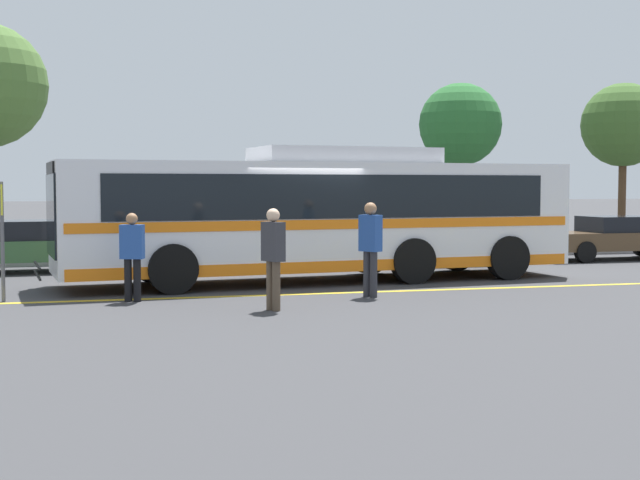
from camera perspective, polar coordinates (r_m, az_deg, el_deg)
name	(u,v)px	position (r m, az deg, el deg)	size (l,w,h in m)	color
ground_plane	(296,283)	(19.49, -1.53, -2.79)	(220.00, 220.00, 0.00)	#38383A
lane_strip_0	(348,293)	(17.78, 1.77, -3.39)	(0.20, 31.45, 0.01)	gold
curb_strip	(271,259)	(25.24, -3.13, -1.19)	(39.45, 0.36, 0.15)	#99999E
transit_bus	(321,214)	(19.79, 0.05, 1.70)	(11.93, 3.72, 2.98)	silver
parked_car_1	(30,246)	(23.13, -18.07, -0.34)	(4.38, 2.12, 1.28)	#335B33
parked_car_2	(239,242)	(23.21, -5.22, -0.10)	(4.09, 2.12, 1.36)	silver
parked_car_3	(419,239)	(24.24, 6.34, 0.06)	(4.39, 2.01, 1.36)	#335B33
parked_car_4	(616,237)	(27.17, 18.42, 0.19)	(4.89, 1.91, 1.25)	#4C3823
pedestrian_0	(132,252)	(16.69, -11.93, -0.73)	(0.47, 0.34, 1.63)	black
pedestrian_1	(273,252)	(15.20, -3.01, -0.79)	(0.38, 0.47, 1.75)	brown
pedestrian_2	(370,243)	(17.03, 3.24, -0.18)	(0.41, 0.47, 1.82)	#2D2D33
bus_stop_sign	(2,226)	(17.28, -19.68, 0.86)	(0.07, 0.40, 2.21)	#59595E
tree_2	(623,125)	(34.48, 18.85, 6.95)	(3.04, 3.04, 5.87)	#513823
tree_3	(460,125)	(31.67, 8.97, 7.27)	(2.88, 2.88, 5.71)	#513823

